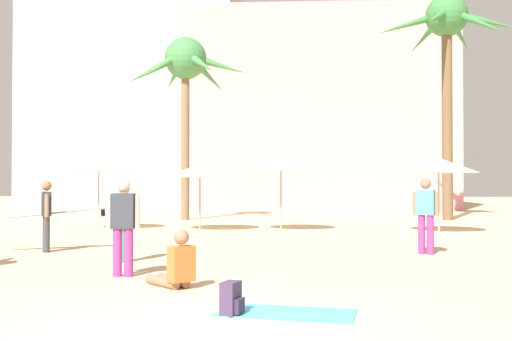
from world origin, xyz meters
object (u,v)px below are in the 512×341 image
cafe_umbrella_2 (439,165)px  person_far_right (176,267)px  cafe_umbrella_0 (200,171)px  palm_tree_left (186,69)px  person_near_right (426,213)px  beach_towel (286,313)px  person_mid_center (124,219)px  cafe_umbrella_3 (281,164)px  cafe_umbrella_1 (99,165)px  person_mid_right (123,223)px  backpack (231,299)px  person_near_left (48,213)px  palm_tree_far_left (447,36)px

cafe_umbrella_2 → person_far_right: bearing=-121.9°
cafe_umbrella_0 → person_far_right: 11.29m
palm_tree_left → person_near_right: bearing=-57.7°
beach_towel → person_far_right: size_ratio=1.87×
person_mid_center → cafe_umbrella_3: bearing=-107.8°
palm_tree_left → cafe_umbrella_2: size_ratio=3.09×
palm_tree_left → cafe_umbrella_1: palm_tree_left is taller
person_near_right → beach_towel: bearing=0.6°
palm_tree_left → person_mid_right: palm_tree_left is taller
beach_towel → backpack: size_ratio=4.15×
cafe_umbrella_2 → beach_towel: (-4.89, -12.41, -2.19)m
cafe_umbrella_0 → person_mid_right: bearing=-89.3°
palm_tree_left → backpack: bearing=-78.4°
cafe_umbrella_0 → person_near_left: bearing=-113.3°
person_mid_right → backpack: bearing=34.7°
cafe_umbrella_3 → person_far_right: cafe_umbrella_3 is taller
person_near_right → cafe_umbrella_0: bearing=-109.2°
cafe_umbrella_2 → person_mid_center: bearing=-137.1°
beach_towel → person_mid_right: bearing=135.6°
palm_tree_far_left → cafe_umbrella_2: bearing=-106.7°
palm_tree_left → person_near_right: size_ratio=4.60×
person_near_right → person_mid_right: size_ratio=1.01×
cafe_umbrella_1 → cafe_umbrella_0: bearing=-2.7°
cafe_umbrella_2 → backpack: size_ratio=6.15×
cafe_umbrella_0 → backpack: (2.34, -12.99, -1.83)m
palm_tree_far_left → backpack: bearing=-111.5°
person_near_right → person_mid_right: bearing=-32.4°
palm_tree_left → cafe_umbrella_0: (1.50, -5.78, -4.58)m
cafe_umbrella_1 → beach_towel: 14.75m
cafe_umbrella_3 → person_far_right: bearing=-97.5°
cafe_umbrella_1 → person_near_right: (9.75, -6.54, -1.30)m
palm_tree_far_left → cafe_umbrella_3: (-7.16, -6.14, -5.75)m
cafe_umbrella_3 → beach_towel: (0.26, -12.95, -2.25)m
palm_tree_far_left → person_near_left: size_ratio=3.36×
palm_tree_far_left → cafe_umbrella_2: palm_tree_far_left is taller
cafe_umbrella_0 → person_near_right: cafe_umbrella_0 is taller
palm_tree_left → beach_towel: size_ratio=4.59×
person_mid_center → person_near_left: bearing=-34.7°
beach_towel → person_far_right: 2.50m
cafe_umbrella_3 → person_mid_center: bearing=-110.9°
cafe_umbrella_3 → person_mid_center: cafe_umbrella_3 is taller
cafe_umbrella_2 → person_mid_center: 11.38m
cafe_umbrella_0 → beach_towel: bearing=-76.8°
person_near_right → palm_tree_left: bearing=-121.0°
backpack → palm_tree_left: bearing=119.8°
person_near_left → person_mid_right: person_mid_right is taller
palm_tree_left → cafe_umbrella_1: size_ratio=3.24×
cafe_umbrella_0 → person_mid_center: bearing=-92.7°
palm_tree_left → person_mid_right: (1.63, -15.79, -5.67)m
cafe_umbrella_2 → cafe_umbrella_3: (-5.15, 0.53, 0.06)m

